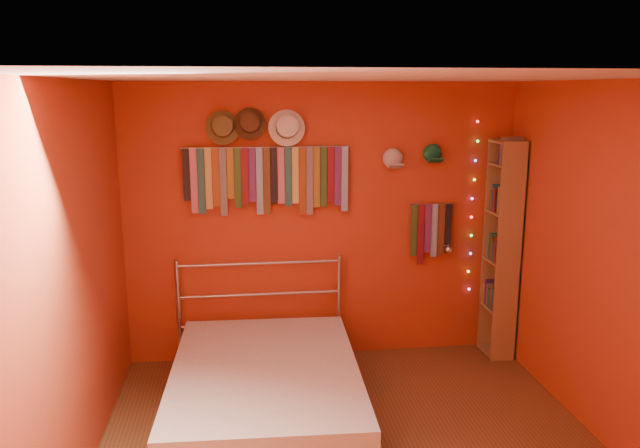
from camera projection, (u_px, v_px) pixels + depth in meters
name	position (u px, v px, depth m)	size (l,w,h in m)	color
back_wall	(322.00, 223.00, 5.61)	(3.50, 0.02, 2.50)	#A02619
right_wall	(618.00, 271.00, 4.14)	(0.02, 3.50, 2.50)	#A02619
left_wall	(69.00, 293.00, 3.70)	(0.02, 3.50, 2.50)	#A02619
ceiling	(361.00, 78.00, 3.65)	(3.50, 3.50, 0.02)	white
tie_rack	(267.00, 177.00, 5.40)	(1.45, 0.03, 0.60)	#B0B0B5
small_tie_rack	(431.00, 229.00, 5.69)	(0.40, 0.03, 0.57)	#B0B0B5
fedora_olive	(223.00, 127.00, 5.23)	(0.29, 0.16, 0.29)	brown
fedora_brown	(250.00, 123.00, 5.25)	(0.28, 0.15, 0.27)	#492E1A
fedora_white	(287.00, 127.00, 5.30)	(0.32, 0.17, 0.31)	white
cap_white	(393.00, 159.00, 5.52)	(0.18, 0.23, 0.18)	silver
cap_green	(433.00, 154.00, 5.55)	(0.17, 0.22, 0.17)	#17693F
fairy_lights	(473.00, 208.00, 5.72)	(0.05, 0.02, 1.59)	#FF3333
reading_lamp	(447.00, 249.00, 5.60)	(0.06, 0.27, 0.08)	#B0B0B5
bookshelf	(506.00, 248.00, 5.66)	(0.25, 0.34, 2.00)	#8F6040
bed	(266.00, 390.00, 4.67)	(1.54, 2.04, 0.97)	#B0B0B5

